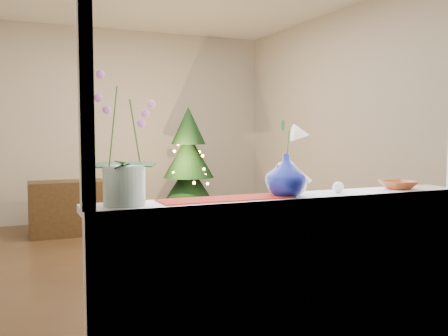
# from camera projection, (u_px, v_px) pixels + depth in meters

# --- Properties ---
(ground) EXTENTS (5.00, 5.00, 0.00)m
(ground) POSITION_uv_depth(u_px,v_px,m) (165.00, 260.00, 4.92)
(ground) COLOR #392417
(ground) RESTS_ON ground
(wall_back) EXTENTS (4.50, 0.10, 2.70)m
(wall_back) POSITION_uv_depth(u_px,v_px,m) (114.00, 125.00, 7.10)
(wall_back) COLOR #BCB4A4
(wall_back) RESTS_ON ground
(wall_front) EXTENTS (4.50, 0.10, 2.70)m
(wall_front) POSITION_uv_depth(u_px,v_px,m) (305.00, 114.00, 2.53)
(wall_front) COLOR #BCB4A4
(wall_front) RESTS_ON ground
(wall_right) EXTENTS (0.10, 5.00, 2.70)m
(wall_right) POSITION_uv_depth(u_px,v_px,m) (353.00, 124.00, 5.71)
(wall_right) COLOR #BCB4A4
(wall_right) RESTS_ON ground
(window_apron) EXTENTS (2.20, 0.08, 0.88)m
(window_apron) POSITION_uv_depth(u_px,v_px,m) (299.00, 288.00, 2.63)
(window_apron) COLOR white
(window_apron) RESTS_ON ground
(windowsill) EXTENTS (2.20, 0.26, 0.04)m
(windowsill) POSITION_uv_depth(u_px,v_px,m) (291.00, 199.00, 2.68)
(windowsill) COLOR white
(windowsill) RESTS_ON window_apron
(window_frame) EXTENTS (2.22, 0.06, 1.60)m
(window_frame) POSITION_uv_depth(u_px,v_px,m) (303.00, 45.00, 2.53)
(window_frame) COLOR white
(window_frame) RESTS_ON windowsill
(runner) EXTENTS (0.70, 0.20, 0.01)m
(runner) POSITION_uv_depth(u_px,v_px,m) (227.00, 199.00, 2.53)
(runner) COLOR maroon
(runner) RESTS_ON windowsill
(orchid_pot) EXTENTS (0.24, 0.24, 0.62)m
(orchid_pot) POSITION_uv_depth(u_px,v_px,m) (123.00, 139.00, 2.30)
(orchid_pot) COLOR beige
(orchid_pot) RESTS_ON windowsill
(swan) EXTENTS (0.22, 0.13, 0.18)m
(swan) POSITION_uv_depth(u_px,v_px,m) (294.00, 179.00, 2.68)
(swan) COLOR white
(swan) RESTS_ON windowsill
(blue_vase) EXTENTS (0.30, 0.30, 0.26)m
(blue_vase) POSITION_uv_depth(u_px,v_px,m) (286.00, 172.00, 2.64)
(blue_vase) COLOR navy
(blue_vase) RESTS_ON windowsill
(lily) EXTENTS (0.14, 0.08, 0.20)m
(lily) POSITION_uv_depth(u_px,v_px,m) (286.00, 128.00, 2.63)
(lily) COLOR silver
(lily) RESTS_ON blue_vase
(paperweight) EXTENTS (0.07, 0.07, 0.06)m
(paperweight) POSITION_uv_depth(u_px,v_px,m) (338.00, 187.00, 2.78)
(paperweight) COLOR silver
(paperweight) RESTS_ON windowsill
(amber_dish) EXTENTS (0.19, 0.19, 0.04)m
(amber_dish) POSITION_uv_depth(u_px,v_px,m) (398.00, 185.00, 2.97)
(amber_dish) COLOR brown
(amber_dish) RESTS_ON windowsill
(xmas_tree) EXTENTS (0.93, 0.93, 1.58)m
(xmas_tree) POSITION_uv_depth(u_px,v_px,m) (189.00, 168.00, 6.47)
(xmas_tree) COLOR black
(xmas_tree) RESTS_ON ground
(side_table) EXTENTS (0.89, 0.45, 0.66)m
(side_table) POSITION_uv_depth(u_px,v_px,m) (67.00, 208.00, 6.05)
(side_table) COLOR black
(side_table) RESTS_ON ground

